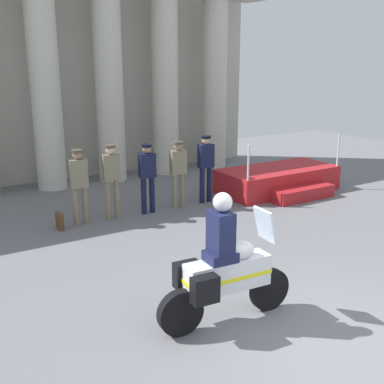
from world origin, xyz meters
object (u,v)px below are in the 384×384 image
officer_in_row_0 (79,181)px  briefcase_on_ground (60,221)px  officer_in_row_3 (178,169)px  motorcycle_with_rider (223,270)px  officer_in_row_2 (147,173)px  officer_in_row_4 (206,163)px  reviewing_stand (279,180)px  officer_in_row_1 (111,176)px

officer_in_row_0 → briefcase_on_ground: (-0.51, -0.08, -0.81)m
officer_in_row_3 → motorcycle_with_rider: 5.44m
officer_in_row_2 → officer_in_row_4: bearing=-170.9°
officer_in_row_3 → reviewing_stand: bearing=-174.8°
officer_in_row_4 → motorcycle_with_rider: bearing=67.1°
officer_in_row_0 → motorcycle_with_rider: 5.08m
officer_in_row_1 → motorcycle_with_rider: size_ratio=0.82×
reviewing_stand → motorcycle_with_rider: size_ratio=1.59×
officer_in_row_0 → officer_in_row_1: size_ratio=0.98×
reviewing_stand → motorcycle_with_rider: motorcycle_with_rider is taller
officer_in_row_2 → motorcycle_with_rider: 5.19m
officer_in_row_1 → motorcycle_with_rider: bearing=92.6°
officer_in_row_1 → officer_in_row_2: officer_in_row_1 is taller
officer_in_row_0 → officer_in_row_3: officer_in_row_0 is taller
officer_in_row_0 → officer_in_row_3: (2.45, -0.09, -0.02)m
officer_in_row_2 → briefcase_on_ground: bearing=8.3°
officer_in_row_1 → officer_in_row_4: officer_in_row_1 is taller
officer_in_row_1 → briefcase_on_ground: (-1.26, -0.07, -0.84)m
officer_in_row_2 → officer_in_row_4: (1.66, 0.03, 0.03)m
officer_in_row_0 → motorcycle_with_rider: (0.28, -5.07, -0.20)m
reviewing_stand → officer_in_row_2: bearing=177.5°
officer_in_row_1 → officer_in_row_3: bearing=-174.6°
reviewing_stand → briefcase_on_ground: size_ratio=9.23×
reviewing_stand → briefcase_on_ground: (-6.11, 0.16, -0.13)m
reviewing_stand → officer_in_row_0: size_ratio=1.97×
officer_in_row_1 → officer_in_row_2: 0.88m
officer_in_row_0 → motorcycle_with_rider: bearing=101.1°
officer_in_row_0 → officer_in_row_2: officer_in_row_0 is taller
briefcase_on_ground → officer_in_row_3: bearing=-0.2°
officer_in_row_0 → officer_in_row_2: size_ratio=1.01×
officer_in_row_0 → briefcase_on_ground: officer_in_row_0 is taller
officer_in_row_1 → officer_in_row_3: 1.70m
officer_in_row_1 → officer_in_row_3: size_ratio=1.04×
officer_in_row_0 → motorcycle_with_rider: motorcycle_with_rider is taller
officer_in_row_0 → briefcase_on_ground: 0.96m
officer_in_row_2 → officer_in_row_1: bearing=4.6°
reviewing_stand → officer_in_row_2: 4.02m
officer_in_row_2 → briefcase_on_ground: 2.29m
reviewing_stand → officer_in_row_3: size_ratio=2.01×
reviewing_stand → officer_in_row_2: (-3.96, 0.17, 0.67)m
officer_in_row_3 → briefcase_on_ground: bearing=7.8°
officer_in_row_3 → motorcycle_with_rider: (-2.17, -4.98, -0.18)m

